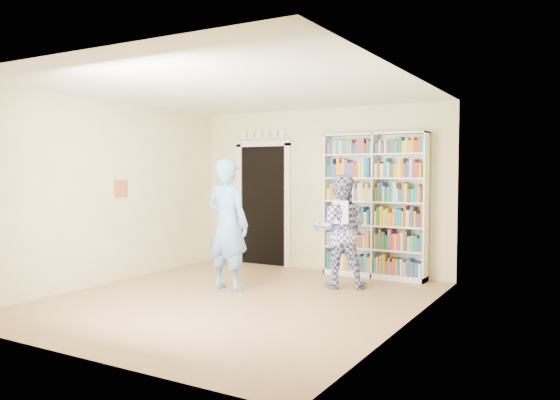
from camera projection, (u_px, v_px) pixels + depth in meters
name	position (u px, v px, depth m)	size (l,w,h in m)	color
floor	(235.00, 300.00, 7.05)	(5.00, 5.00, 0.00)	#99704A
ceiling	(234.00, 89.00, 6.90)	(5.00, 5.00, 0.00)	white
wall_back	(320.00, 190.00, 9.14)	(4.50, 4.50, 0.00)	beige
wall_left	(110.00, 192.00, 8.10)	(5.00, 5.00, 0.00)	beige
wall_right	(407.00, 200.00, 5.85)	(5.00, 5.00, 0.00)	beige
bookshelf	(375.00, 205.00, 8.50)	(1.64, 0.31, 2.25)	white
doorway	(263.00, 198.00, 9.68)	(1.10, 0.08, 2.43)	black
wall_art	(121.00, 189.00, 8.26)	(0.03, 0.25, 0.25)	brown
man_blue	(227.00, 225.00, 7.60)	(0.67, 0.44, 1.83)	#6098D6
man_plaid	(340.00, 231.00, 7.79)	(0.79, 0.61, 1.62)	navy
paper_sheet	(341.00, 212.00, 7.54)	(0.23, 0.01, 0.32)	white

